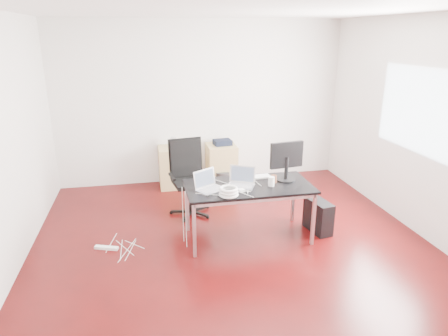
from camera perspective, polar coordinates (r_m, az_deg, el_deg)
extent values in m
plane|color=#360606|center=(5.18, 1.25, -10.89)|extent=(5.00, 5.00, 0.00)
plane|color=silver|center=(4.51, 1.52, 21.81)|extent=(5.00, 5.00, 0.00)
plane|color=silver|center=(7.06, -3.24, 9.23)|extent=(5.00, 0.00, 5.00)
plane|color=silver|center=(2.43, 14.92, -10.27)|extent=(5.00, 0.00, 5.00)
plane|color=silver|center=(4.77, -29.36, 2.25)|extent=(0.00, 5.00, 5.00)
plane|color=silver|center=(5.74, 26.59, 5.10)|extent=(0.00, 5.00, 5.00)
plane|color=white|center=(5.85, 25.58, 7.48)|extent=(0.00, 1.50, 1.50)
cube|color=black|center=(5.06, 3.55, -2.65)|extent=(1.60, 0.80, 0.03)
cube|color=silver|center=(4.77, -4.26, -8.90)|extent=(0.04, 0.04, 0.70)
cube|color=silver|center=(5.39, -5.25, -5.52)|extent=(0.04, 0.04, 0.70)
cube|color=silver|center=(5.15, 12.65, -7.15)|extent=(0.04, 0.04, 0.70)
cube|color=silver|center=(5.73, 9.84, -4.22)|extent=(0.04, 0.04, 0.70)
cylinder|color=black|center=(5.92, -4.74, -4.45)|extent=(0.06, 0.06, 0.47)
cube|color=black|center=(5.82, -4.81, -2.05)|extent=(0.54, 0.53, 0.06)
cube|color=black|center=(5.92, -5.46, 1.42)|extent=(0.47, 0.16, 0.55)
cube|color=#A38951|center=(6.99, -7.19, 0.14)|extent=(0.50, 0.50, 0.70)
cube|color=#A38951|center=(7.10, -0.37, 0.58)|extent=(0.50, 0.50, 0.70)
cube|color=black|center=(5.56, 13.30, -6.68)|extent=(0.28, 0.48, 0.44)
cylinder|color=black|center=(6.96, -0.23, -1.63)|extent=(0.32, 0.32, 0.28)
cube|color=white|center=(5.28, -16.45, -10.88)|extent=(0.30, 0.16, 0.04)
cube|color=silver|center=(4.89, -1.86, -3.13)|extent=(0.40, 0.37, 0.01)
cube|color=silver|center=(4.93, -2.77, -1.50)|extent=(0.30, 0.21, 0.22)
cube|color=#475166|center=(4.92, -2.76, -1.52)|extent=(0.27, 0.19, 0.18)
cube|color=silver|center=(5.01, 2.39, -2.59)|extent=(0.40, 0.35, 0.01)
cube|color=silver|center=(5.08, 2.69, -0.90)|extent=(0.32, 0.19, 0.22)
cube|color=#475166|center=(5.07, 2.71, -0.92)|extent=(0.28, 0.16, 0.18)
cylinder|color=black|center=(5.29, 8.81, -1.61)|extent=(0.26, 0.26, 0.02)
cylinder|color=black|center=(5.24, 8.90, 0.03)|extent=(0.05, 0.05, 0.30)
cube|color=black|center=(5.20, 8.93, 1.86)|extent=(0.45, 0.11, 0.34)
cube|color=#475166|center=(5.22, 8.83, 1.95)|extent=(0.39, 0.06, 0.29)
cube|color=white|center=(5.31, 4.33, -1.32)|extent=(0.45, 0.17, 0.02)
cylinder|color=white|center=(5.04, 6.77, -1.92)|extent=(0.08, 0.08, 0.12)
cylinder|color=brown|center=(5.17, 7.12, -1.55)|extent=(0.08, 0.08, 0.10)
torus|color=white|center=(4.72, 0.67, -3.79)|extent=(0.24, 0.24, 0.04)
torus|color=white|center=(4.71, 0.67, -3.39)|extent=(0.23, 0.23, 0.04)
torus|color=white|center=(4.70, 0.67, -2.98)|extent=(0.22, 0.22, 0.04)
cube|color=white|center=(4.86, 2.53, -3.21)|extent=(0.08, 0.08, 0.03)
cube|color=#9E9E9E|center=(6.88, -7.27, 3.67)|extent=(0.10, 0.09, 0.18)
cube|color=black|center=(7.00, -0.22, 3.69)|extent=(0.33, 0.27, 0.09)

